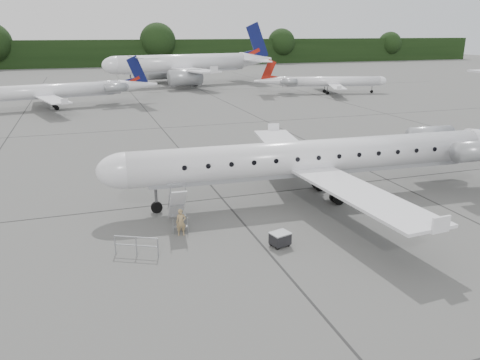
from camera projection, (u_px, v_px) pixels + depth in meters
name	position (u px, v px, depth m)	size (l,w,h in m)	color
ground	(310.00, 217.00, 28.00)	(320.00, 320.00, 0.00)	#585855
treeline	(121.00, 53.00, 144.30)	(260.00, 4.00, 8.00)	black
main_regional_jet	(315.00, 140.00, 30.08)	(30.58, 22.02, 7.84)	white
airstair	(177.00, 206.00, 26.40)	(0.85, 2.40, 2.46)	white
passenger	(181.00, 222.00, 25.31)	(0.55, 0.36, 1.50)	#9A8054
safety_railing	(136.00, 246.00, 23.06)	(2.20, 0.08, 1.00)	gray
baggage_cart	(280.00, 239.00, 24.12)	(0.93, 0.75, 0.81)	black
bg_narrowbody	(182.00, 54.00, 93.38)	(34.11, 24.56, 12.25)	white
bg_regional_left	(45.00, 84.00, 65.43)	(26.67, 19.20, 7.00)	white
bg_regional_right	(331.00, 77.00, 82.19)	(22.40, 16.13, 5.88)	white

